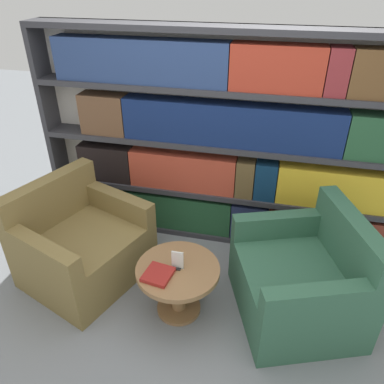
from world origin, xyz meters
The scene contains 7 objects.
ground_plane centered at (0.00, 0.00, 0.00)m, with size 14.00×14.00×0.00m, color gray.
bookshelf centered at (0.06, 1.27, 0.98)m, with size 3.34×0.30×2.01m.
armchair_left centered at (-1.01, 0.39, 0.31)m, with size 1.13×1.18×0.87m.
armchair_right centered at (0.84, 0.39, 0.31)m, with size 1.13×1.18×0.87m.
coffee_table centered at (-0.09, 0.17, 0.32)m, with size 0.64×0.64×0.45m.
table_sign centered at (-0.09, 0.17, 0.51)m, with size 0.09×0.06×0.15m.
stray_book centered at (-0.20, 0.06, 0.46)m, with size 0.23×0.24×0.03m.
Camera 1 is at (0.51, -1.86, 2.40)m, focal length 35.00 mm.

